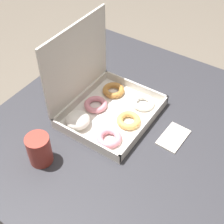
# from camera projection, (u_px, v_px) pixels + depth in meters

# --- Properties ---
(ground_plane) EXTENTS (8.00, 8.00, 0.00)m
(ground_plane) POSITION_uv_depth(u_px,v_px,m) (124.00, 220.00, 1.70)
(ground_plane) COLOR #6B6054
(dining_table) EXTENTS (1.05, 0.97, 0.76)m
(dining_table) POSITION_uv_depth(u_px,v_px,m) (129.00, 143.00, 1.23)
(dining_table) COLOR #2D2D33
(dining_table) RESTS_ON ground_plane
(donut_box) EXTENTS (0.35, 0.30, 0.34)m
(donut_box) POSITION_uv_depth(u_px,v_px,m) (101.00, 100.00, 1.17)
(donut_box) COLOR silver
(donut_box) RESTS_ON dining_table
(coffee_mug) EXTENTS (0.08, 0.08, 0.11)m
(coffee_mug) POSITION_uv_depth(u_px,v_px,m) (39.00, 149.00, 1.01)
(coffee_mug) COLOR #A3382D
(coffee_mug) RESTS_ON dining_table
(paper_napkin) EXTENTS (0.13, 0.08, 0.01)m
(paper_napkin) POSITION_uv_depth(u_px,v_px,m) (173.00, 137.00, 1.11)
(paper_napkin) COLOR silver
(paper_napkin) RESTS_ON dining_table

